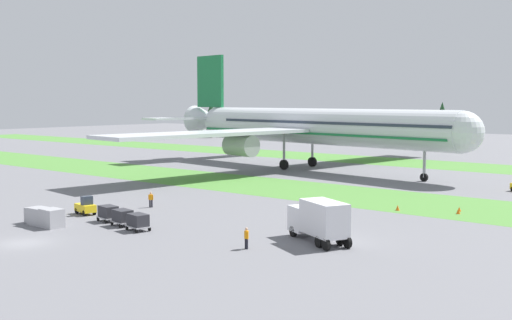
# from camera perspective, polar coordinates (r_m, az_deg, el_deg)

# --- Properties ---
(ground_plane) EXTENTS (400.00, 400.00, 0.00)m
(ground_plane) POSITION_cam_1_polar(r_m,az_deg,el_deg) (56.04, -20.41, -7.11)
(ground_plane) COLOR slate
(grass_strip_near) EXTENTS (320.00, 15.61, 0.01)m
(grass_strip_near) POSITION_cam_1_polar(r_m,az_deg,el_deg) (83.49, 4.13, -2.74)
(grass_strip_near) COLOR #4C8438
(grass_strip_near) RESTS_ON ground
(grass_strip_far) EXTENTS (320.00, 15.61, 0.01)m
(grass_strip_far) POSITION_cam_1_polar(r_m,az_deg,el_deg) (121.21, 15.94, -0.39)
(grass_strip_far) COLOR #4C8438
(grass_strip_far) RESTS_ON ground
(airliner) EXTENTS (63.85, 78.72, 20.95)m
(airliner) POSITION_cam_1_polar(r_m,az_deg,el_deg) (108.70, 4.74, 3.12)
(airliner) COLOR silver
(airliner) RESTS_ON ground
(baggage_tug) EXTENTS (2.79, 1.75, 1.97)m
(baggage_tug) POSITION_cam_1_polar(r_m,az_deg,el_deg) (67.78, -15.29, -4.13)
(baggage_tug) COLOR yellow
(baggage_tug) RESTS_ON ground
(cargo_dolly_lead) EXTENTS (2.43, 1.87, 1.55)m
(cargo_dolly_lead) POSITION_cam_1_polar(r_m,az_deg,el_deg) (63.31, -13.34, -4.65)
(cargo_dolly_lead) COLOR #A3A3A8
(cargo_dolly_lead) RESTS_ON ground
(cargo_dolly_second) EXTENTS (2.43, 1.87, 1.55)m
(cargo_dolly_second) POSITION_cam_1_polar(r_m,az_deg,el_deg) (60.78, -12.09, -5.05)
(cargo_dolly_second) COLOR #A3A3A8
(cargo_dolly_second) RESTS_ON ground
(cargo_dolly_third) EXTENTS (2.43, 1.87, 1.55)m
(cargo_dolly_third) POSITION_cam_1_polar(r_m,az_deg,el_deg) (58.28, -10.72, -5.47)
(cargo_dolly_third) COLOR #A3A3A8
(cargo_dolly_third) RESTS_ON ground
(catering_truck) EXTENTS (7.25, 5.17, 3.58)m
(catering_truck) POSITION_cam_1_polar(r_m,az_deg,el_deg) (52.88, 5.73, -5.38)
(catering_truck) COLOR silver
(catering_truck) RESTS_ON ground
(ground_crew_marshaller) EXTENTS (0.52, 0.36, 1.74)m
(ground_crew_marshaller) POSITION_cam_1_polar(r_m,az_deg,el_deg) (50.36, -0.88, -7.07)
(ground_crew_marshaller) COLOR black
(ground_crew_marshaller) RESTS_ON ground
(ground_crew_loader) EXTENTS (0.48, 0.36, 1.74)m
(ground_crew_loader) POSITION_cam_1_polar(r_m,az_deg,el_deg) (70.64, -9.58, -3.52)
(ground_crew_loader) COLOR black
(ground_crew_loader) RESTS_ON ground
(uld_container_0) EXTENTS (2.08, 1.70, 1.66)m
(uld_container_0) POSITION_cam_1_polar(r_m,az_deg,el_deg) (63.42, -19.10, -4.87)
(uld_container_0) COLOR #A3A3A8
(uld_container_0) RESTS_ON ground
(uld_container_1) EXTENTS (2.02, 1.62, 1.50)m
(uld_container_1) POSITION_cam_1_polar(r_m,az_deg,el_deg) (64.53, -19.37, -4.78)
(uld_container_1) COLOR #A3A3A8
(uld_container_1) RESTS_ON ground
(uld_container_2) EXTENTS (2.04, 1.65, 1.76)m
(uld_container_2) POSITION_cam_1_polar(r_m,az_deg,el_deg) (61.76, -18.13, -5.07)
(uld_container_2) COLOR #A3A3A8
(uld_container_2) RESTS_ON ground
(taxiway_marker_0) EXTENTS (0.44, 0.44, 0.52)m
(taxiway_marker_0) POSITION_cam_1_polar(r_m,az_deg,el_deg) (71.37, 7.83, -3.96)
(taxiway_marker_0) COLOR orange
(taxiway_marker_0) RESTS_ON ground
(taxiway_marker_1) EXTENTS (0.44, 0.44, 0.60)m
(taxiway_marker_1) POSITION_cam_1_polar(r_m,az_deg,el_deg) (69.51, 12.80, -4.27)
(taxiway_marker_1) COLOR orange
(taxiway_marker_1) RESTS_ON ground
(taxiway_marker_2) EXTENTS (0.44, 0.44, 0.57)m
(taxiway_marker_2) POSITION_cam_1_polar(r_m,az_deg,el_deg) (69.12, 17.99, -4.46)
(taxiway_marker_2) COLOR orange
(taxiway_marker_2) RESTS_ON ground
(taxiway_marker_3) EXTENTS (0.44, 0.44, 0.49)m
(taxiway_marker_3) POSITION_cam_1_polar(r_m,az_deg,el_deg) (70.68, 18.06, -4.29)
(taxiway_marker_3) COLOR orange
(taxiway_marker_3) RESTS_ON ground
(distant_tree_line) EXTENTS (190.51, 10.18, 11.63)m
(distant_tree_line) POSITION_cam_1_polar(r_m,az_deg,el_deg) (162.60, 15.34, 3.45)
(distant_tree_line) COLOR #4C3823
(distant_tree_line) RESTS_ON ground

